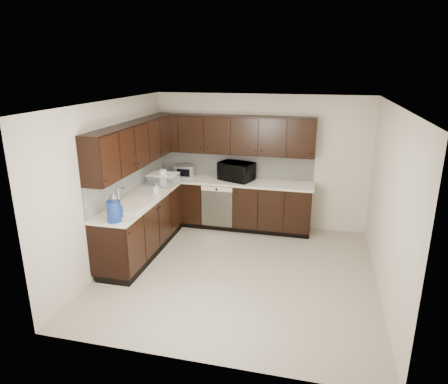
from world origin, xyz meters
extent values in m
plane|color=#ABA28D|center=(0.00, 0.00, 0.00)|extent=(4.00, 4.00, 0.00)
plane|color=white|center=(0.00, 0.00, 2.50)|extent=(4.00, 4.00, 0.00)
cube|color=beige|center=(0.00, 2.00, 1.25)|extent=(4.00, 0.02, 2.50)
cube|color=beige|center=(-2.00, 0.00, 1.25)|extent=(0.02, 4.00, 2.50)
cube|color=beige|center=(2.00, 0.00, 1.25)|extent=(0.02, 4.00, 2.50)
cube|color=beige|center=(0.00, -2.00, 1.25)|extent=(4.00, 0.02, 2.50)
cube|color=black|center=(-0.50, 1.70, 0.45)|extent=(3.00, 0.60, 0.90)
cube|color=black|center=(-1.70, 0.30, 0.45)|extent=(0.60, 2.20, 0.90)
cube|color=black|center=(-0.50, 1.73, 0.05)|extent=(3.00, 0.54, 0.10)
cube|color=black|center=(-1.67, 0.30, 0.05)|extent=(0.54, 2.20, 0.10)
cube|color=silver|center=(-0.50, 1.70, 0.92)|extent=(3.03, 0.63, 0.04)
cube|color=silver|center=(-1.70, 0.30, 0.92)|extent=(0.63, 2.23, 0.04)
cube|color=#AFAFAB|center=(-0.50, 1.99, 1.18)|extent=(3.00, 0.02, 0.48)
cube|color=#AFAFAB|center=(-1.99, 0.60, 1.18)|extent=(0.02, 2.80, 0.48)
cube|color=black|center=(-0.50, 1.83, 1.77)|extent=(3.00, 0.33, 0.70)
cube|color=black|center=(-1.83, 0.43, 1.77)|extent=(0.33, 2.47, 0.70)
cube|color=beige|center=(-0.70, 1.41, 0.50)|extent=(0.58, 0.02, 0.78)
cube|color=beige|center=(-0.70, 1.40, 0.84)|extent=(0.58, 0.03, 0.08)
cylinder|color=black|center=(-0.70, 1.39, 0.84)|extent=(0.04, 0.02, 0.04)
cube|color=beige|center=(-1.68, 0.00, 0.95)|extent=(0.54, 0.82, 0.03)
cube|color=beige|center=(-1.68, -0.20, 0.86)|extent=(0.42, 0.34, 0.16)
cube|color=beige|center=(-1.68, 0.20, 0.86)|extent=(0.42, 0.34, 0.16)
cylinder|color=silver|center=(-1.90, 0.00, 1.07)|extent=(0.03, 0.03, 0.26)
cylinder|color=silver|center=(-1.85, 0.00, 1.19)|extent=(0.14, 0.02, 0.02)
cylinder|color=#B2B2B7|center=(-1.68, -0.20, 0.89)|extent=(0.20, 0.20, 0.10)
imported|color=black|center=(-0.41, 1.72, 1.11)|extent=(0.71, 0.60, 0.34)
imported|color=gray|center=(-1.52, 0.58, 1.03)|extent=(0.10, 0.10, 0.19)
imported|color=gray|center=(-1.87, -0.20, 1.06)|extent=(0.10, 0.10, 0.24)
cube|color=#B1B1B4|center=(-1.42, 1.73, 1.05)|extent=(0.38, 0.30, 0.22)
cube|color=silver|center=(-1.62, 1.14, 1.04)|extent=(0.59, 0.52, 0.19)
cylinder|color=#103399|center=(-1.60, -0.70, 1.08)|extent=(0.24, 0.24, 0.29)
cylinder|color=#0D9491|center=(-1.48, 1.35, 1.03)|extent=(0.10, 0.10, 0.18)
cylinder|color=silver|center=(-1.60, 1.08, 1.08)|extent=(0.15, 0.15, 0.29)
camera|label=1|loc=(1.06, -5.30, 2.98)|focal=32.00mm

